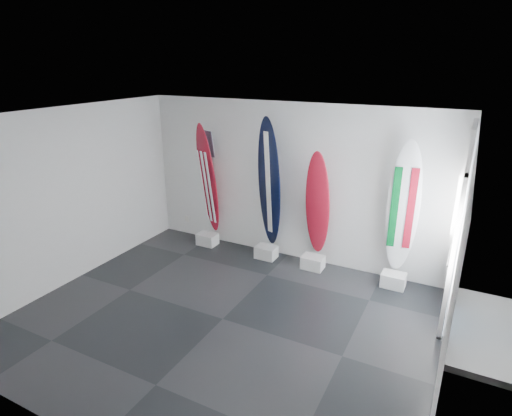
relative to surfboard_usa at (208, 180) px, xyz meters
The scene contains 16 objects.
floor 3.17m from the surfboard_usa, 53.12° to the right, with size 6.00×6.00×0.00m, color black.
ceiling 3.27m from the surfboard_usa, 53.12° to the right, with size 6.00×6.00×0.00m, color white.
wall_back 1.73m from the surfboard_usa, ahead, with size 6.00×6.00×0.00m, color silver.
wall_front 5.08m from the surfboard_usa, 70.31° to the right, with size 6.00×6.00×0.00m, color silver.
wall_left 2.62m from the surfboard_usa, 119.49° to the right, with size 5.00×5.00×0.00m, color silver.
wall_right 5.23m from the surfboard_usa, 25.83° to the right, with size 5.00×5.00×0.00m, color silver.
display_block_usa 1.28m from the surfboard_usa, 90.00° to the right, with size 0.40×0.30×0.24m, color silver.
surfboard_usa is the anchor object (origin of this frame).
display_block_navy 1.88m from the surfboard_usa, ahead, with size 0.40×0.30×0.24m, color silver.
surfboard_navy 1.38m from the surfboard_usa, ahead, with size 0.57×0.08×2.53m, color black.
display_block_swiss 2.68m from the surfboard_usa, ahead, with size 0.40×0.30×0.24m, color silver.
surfboard_swiss 2.36m from the surfboard_usa, ahead, with size 0.46×0.08×2.02m, color maroon.
display_block_italy 4.02m from the surfboard_usa, ahead, with size 0.40×0.30×0.24m, color silver.
surfboard_italy 3.82m from the surfboard_usa, ahead, with size 0.53×0.08×2.33m, color white.
wall_outlet 1.30m from the surfboard_usa, 164.86° to the left, with size 0.09×0.02×0.13m, color silver.
glass_door 4.74m from the surfboard_usa, ahead, with size 0.12×1.16×2.85m, color white, non-canonical shape.
Camera 1 is at (2.95, -4.62, 3.72)m, focal length 29.65 mm.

